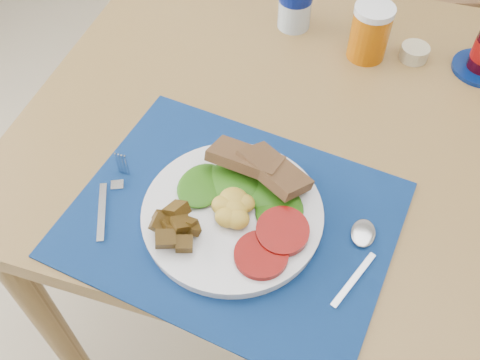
{
  "coord_description": "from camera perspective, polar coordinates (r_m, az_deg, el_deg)",
  "views": [
    {
      "loc": [
        -0.09,
        -0.53,
        1.47
      ],
      "look_at": [
        -0.24,
        -0.03,
        0.8
      ],
      "focal_mm": 40.0,
      "sensor_mm": 36.0,
      "label": 1
    }
  ],
  "objects": [
    {
      "name": "table",
      "position": [
        1.08,
        16.08,
        1.66
      ],
      "size": [
        1.4,
        0.9,
        0.75
      ],
      "color": "brown",
      "rests_on": "ground"
    },
    {
      "name": "chair_far",
      "position": [
        1.64,
        17.16,
        15.36
      ],
      "size": [
        0.49,
        0.48,
        1.07
      ],
      "rotation": [
        0.0,
        0.0,
        3.45
      ],
      "color": "brown",
      "rests_on": "ground"
    },
    {
      "name": "placemat",
      "position": [
        0.86,
        -0.8,
        -4.13
      ],
      "size": [
        0.55,
        0.46,
        0.0
      ],
      "primitive_type": "cube",
      "rotation": [
        0.0,
        0.0,
        -0.14
      ],
      "color": "#041132",
      "rests_on": "table"
    },
    {
      "name": "breakfast_plate",
      "position": [
        0.84,
        -1.26,
        -3.43
      ],
      "size": [
        0.28,
        0.28,
        0.07
      ],
      "rotation": [
        0.0,
        0.0,
        -0.28
      ],
      "color": "silver",
      "rests_on": "placemat"
    },
    {
      "name": "fork",
      "position": [
        0.91,
        -13.51,
        -1.51
      ],
      "size": [
        0.06,
        0.16,
        0.0
      ],
      "rotation": [
        0.0,
        0.0,
        0.42
      ],
      "color": "#B2B5BA",
      "rests_on": "placemat"
    },
    {
      "name": "spoon",
      "position": [
        0.85,
        12.68,
        -7.12
      ],
      "size": [
        0.05,
        0.16,
        0.0
      ],
      "rotation": [
        0.0,
        0.0,
        -0.39
      ],
      "color": "#B2B5BA",
      "rests_on": "placemat"
    },
    {
      "name": "juice_glass",
      "position": [
        1.14,
        13.66,
        14.93
      ],
      "size": [
        0.08,
        0.08,
        0.11
      ],
      "primitive_type": "cylinder",
      "color": "#A95104",
      "rests_on": "table"
    },
    {
      "name": "ramekin",
      "position": [
        1.18,
        18.1,
        12.79
      ],
      "size": [
        0.06,
        0.06,
        0.03
      ],
      "primitive_type": "cylinder",
      "color": "#BAAF88",
      "rests_on": "table"
    }
  ]
}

